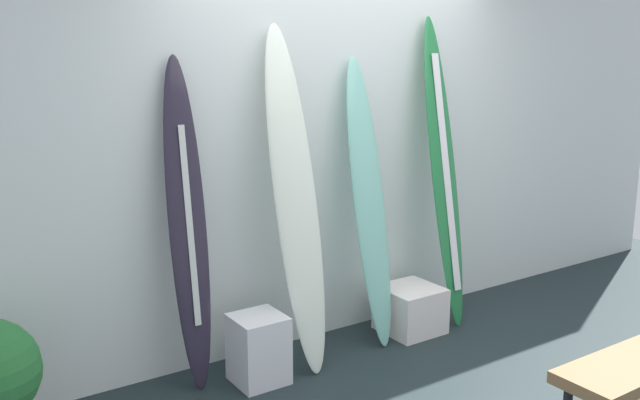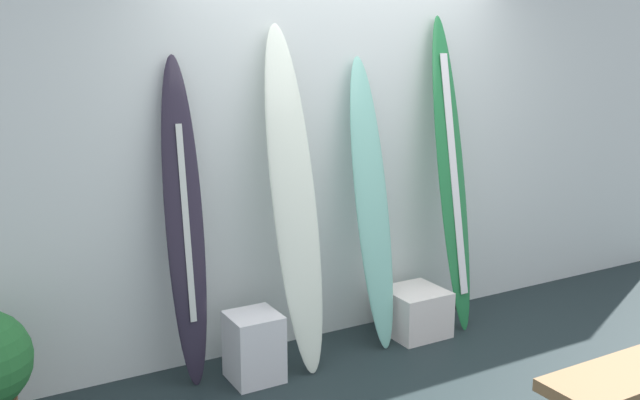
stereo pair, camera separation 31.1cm
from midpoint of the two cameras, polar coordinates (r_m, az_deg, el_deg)
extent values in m
cube|color=silver|center=(4.62, 3.22, 5.82)|extent=(7.20, 0.20, 2.80)
ellipsoid|color=#262030|center=(3.94, -9.12, -1.99)|extent=(0.24, 0.32, 1.91)
cube|color=silver|center=(3.91, -8.95, -2.03)|extent=(0.04, 0.16, 1.13)
cone|color=black|center=(4.15, -8.44, -12.78)|extent=(0.07, 0.08, 0.11)
ellipsoid|color=silver|center=(4.09, -0.02, 0.01)|extent=(0.31, 0.52, 2.10)
cone|color=black|center=(4.24, 0.92, -11.83)|extent=(0.07, 0.09, 0.11)
ellipsoid|color=#7BC4B2|center=(4.46, 6.37, -0.31)|extent=(0.27, 0.45, 1.90)
ellipsoid|color=#21743D|center=(4.83, 12.80, 2.07)|extent=(0.25, 0.46, 2.17)
cube|color=white|center=(4.81, 13.03, 2.08)|extent=(0.08, 0.32, 1.64)
cone|color=black|center=(4.97, 13.31, -8.37)|extent=(0.07, 0.09, 0.11)
cube|color=silver|center=(4.12, -3.38, -12.25)|extent=(0.30, 0.30, 0.41)
cube|color=silver|center=(4.83, 9.83, -9.26)|extent=(0.39, 0.39, 0.32)
cube|color=olive|center=(3.73, 27.40, -12.85)|extent=(1.04, 0.33, 0.06)
camera|label=1|loc=(0.16, -87.89, 0.46)|focal=38.08mm
camera|label=2|loc=(0.16, 92.11, -0.46)|focal=38.08mm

